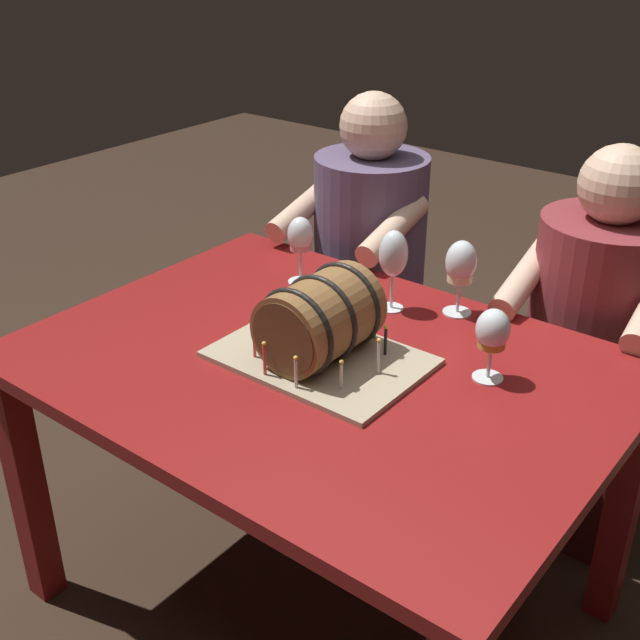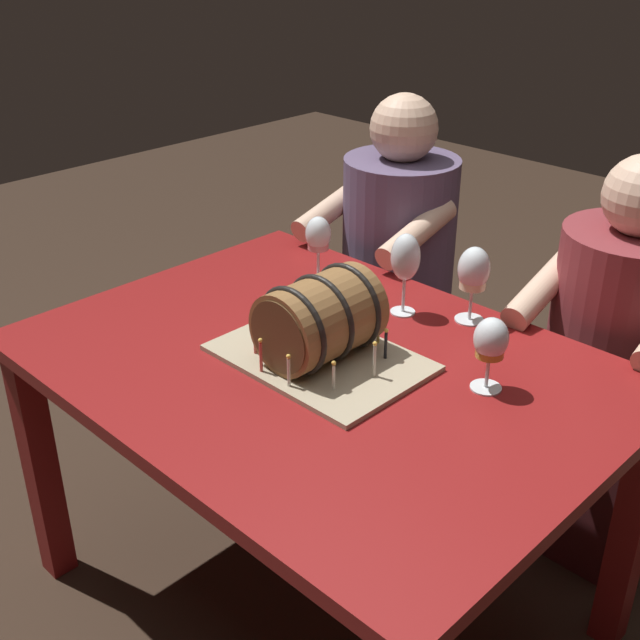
# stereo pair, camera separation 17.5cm
# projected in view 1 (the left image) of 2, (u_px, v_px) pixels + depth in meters

# --- Properties ---
(ground_plane) EXTENTS (8.00, 8.00, 0.00)m
(ground_plane) POSITION_uv_depth(u_px,v_px,m) (320.00, 598.00, 2.14)
(ground_plane) COLOR #332319
(dining_table) EXTENTS (1.31, 0.97, 0.73)m
(dining_table) POSITION_uv_depth(u_px,v_px,m) (320.00, 399.00, 1.85)
(dining_table) COLOR maroon
(dining_table) RESTS_ON ground
(barrel_cake) EXTENTS (0.46, 0.32, 0.21)m
(barrel_cake) POSITION_uv_depth(u_px,v_px,m) (320.00, 324.00, 1.76)
(barrel_cake) COLOR tan
(barrel_cake) RESTS_ON dining_table
(wine_glass_empty) EXTENTS (0.07, 0.07, 0.21)m
(wine_glass_empty) POSITION_uv_depth(u_px,v_px,m) (393.00, 255.00, 1.96)
(wine_glass_empty) COLOR white
(wine_glass_empty) RESTS_ON dining_table
(wine_glass_amber) EXTENTS (0.07, 0.07, 0.17)m
(wine_glass_amber) POSITION_uv_depth(u_px,v_px,m) (493.00, 333.00, 1.68)
(wine_glass_amber) COLOR white
(wine_glass_amber) RESTS_ON dining_table
(wine_glass_white) EXTENTS (0.08, 0.08, 0.19)m
(wine_glass_white) POSITION_uv_depth(u_px,v_px,m) (461.00, 266.00, 1.95)
(wine_glass_white) COLOR white
(wine_glass_white) RESTS_ON dining_table
(wine_glass_rose) EXTENTS (0.07, 0.07, 0.19)m
(wine_glass_rose) POSITION_uv_depth(u_px,v_px,m) (300.00, 238.00, 2.11)
(wine_glass_rose) COLOR white
(wine_glass_rose) RESTS_ON dining_table
(person_seated_left) EXTENTS (0.40, 0.48, 1.16)m
(person_seated_left) POSITION_uv_depth(u_px,v_px,m) (368.00, 287.00, 2.59)
(person_seated_left) COLOR #372D40
(person_seated_left) RESTS_ON ground
(person_seated_right) EXTENTS (0.41, 0.49, 1.13)m
(person_seated_right) POSITION_uv_depth(u_px,v_px,m) (587.00, 362.00, 2.19)
(person_seated_right) COLOR #4C1B1E
(person_seated_right) RESTS_ON ground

